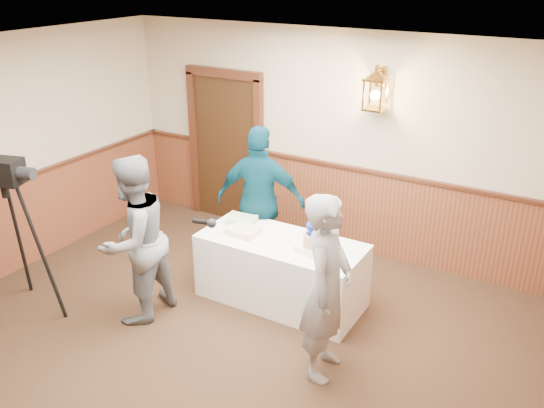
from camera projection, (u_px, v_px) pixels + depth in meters
The scene contains 10 objects.
ground at pixel (157, 396), 5.06m from camera, with size 7.00×7.00×0.00m, color #311D13.
room_shell at pixel (173, 219), 4.85m from camera, with size 6.02×7.02×2.81m.
display_table at pixel (281, 271), 6.34m from camera, with size 1.80×0.80×0.75m, color white.
tiered_cake at pixel (314, 240), 5.92m from camera, with size 0.35×0.35×0.31m.
sheet_cake_yellow at pixel (243, 231), 6.32m from camera, with size 0.34×0.26×0.07m, color #F4D292.
sheet_cake_green at pixel (242, 220), 6.58m from camera, with size 0.31×0.25×0.07m, color #A3CF92.
interviewer at pixel (134, 240), 5.87m from camera, with size 1.51×0.88×1.79m.
baker at pixel (327, 288), 5.04m from camera, with size 0.65×0.42×1.77m, color gray.
assistant_p at pixel (261, 201), 6.79m from camera, with size 1.06×0.44×1.81m, color #09394A.
tv_camera_rig at pixel (16, 247), 5.96m from camera, with size 0.69×0.64×1.75m.
Camera 1 is at (2.90, -2.92, 3.55)m, focal length 38.00 mm.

